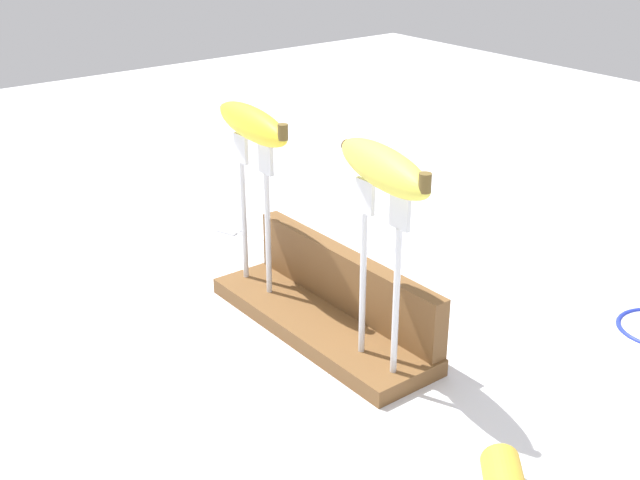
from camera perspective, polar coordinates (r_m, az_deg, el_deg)
name	(u,v)px	position (r m, az deg, el deg)	size (l,w,h in m)	color
ground_plane	(320,330)	(0.99, 0.00, -6.39)	(3.00, 3.00, 0.00)	silver
wooden_board	(320,323)	(0.98, 0.00, -5.88)	(0.33, 0.10, 0.02)	brown
board_backstop	(346,280)	(0.98, 1.83, -2.80)	(0.32, 0.02, 0.07)	brown
fork_stand_left	(255,201)	(1.01, -4.63, 2.79)	(0.08, 0.01, 0.19)	silver
fork_stand_right	(380,262)	(0.84, 4.27, -1.53)	(0.08, 0.01, 0.20)	silver
banana_raised_left	(252,123)	(0.98, -4.82, 8.21)	(0.17, 0.06, 0.04)	yellow
banana_raised_right	(383,167)	(0.80, 4.49, 5.14)	(0.17, 0.08, 0.04)	#DBD147
fork_fallen_near	(256,236)	(1.24, -4.57, 0.29)	(0.18, 0.08, 0.01)	silver
banana_chunk_near	(503,477)	(0.76, 12.80, -15.98)	(0.06, 0.06, 0.04)	gold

